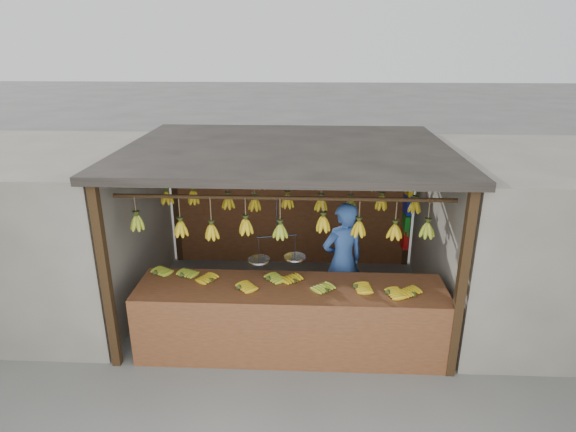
{
  "coord_description": "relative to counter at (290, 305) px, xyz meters",
  "views": [
    {
      "loc": [
        0.31,
        -6.29,
        3.73
      ],
      "look_at": [
        0.0,
        0.3,
        1.3
      ],
      "focal_mm": 30.0,
      "sensor_mm": 36.0,
      "label": 1
    }
  ],
  "objects": [
    {
      "name": "ground",
      "position": [
        -0.09,
        1.23,
        -0.72
      ],
      "size": [
        80.0,
        80.0,
        0.0
      ],
      "primitive_type": "plane",
      "color": "#5B5B57"
    },
    {
      "name": "counter",
      "position": [
        0.0,
        0.0,
        0.0
      ],
      "size": [
        3.77,
        0.86,
        0.96
      ],
      "color": "brown",
      "rests_on": "ground"
    },
    {
      "name": "hanging_bananas",
      "position": [
        -0.08,
        1.23,
        0.9
      ],
      "size": [
        3.65,
        2.23,
        0.39
      ],
      "color": "#92A523",
      "rests_on": "ground"
    },
    {
      "name": "neighbor_right",
      "position": [
        3.51,
        1.23,
        0.43
      ],
      "size": [
        3.0,
        3.0,
        2.3
      ],
      "primitive_type": "cube",
      "color": "slate",
      "rests_on": "ground"
    },
    {
      "name": "neighbor_left",
      "position": [
        -3.69,
        1.23,
        0.43
      ],
      "size": [
        3.0,
        3.0,
        2.3
      ],
      "primitive_type": "cube",
      "color": "slate",
      "rests_on": "ground"
    },
    {
      "name": "balance_scale",
      "position": [
        -0.17,
        0.23,
        0.55
      ],
      "size": [
        0.69,
        0.36,
        0.79
      ],
      "color": "black",
      "rests_on": "ground"
    },
    {
      "name": "vendor",
      "position": [
        0.69,
        0.98,
        0.13
      ],
      "size": [
        0.73,
        0.63,
        1.7
      ],
      "primitive_type": "imported",
      "rotation": [
        0.0,
        0.0,
        3.58
      ],
      "color": "#3359A5",
      "rests_on": "ground"
    },
    {
      "name": "bag_bundles",
      "position": [
        1.85,
        2.58,
        0.28
      ],
      "size": [
        0.08,
        0.26,
        1.28
      ],
      "color": "yellow",
      "rests_on": "ground"
    },
    {
      "name": "stall",
      "position": [
        -0.09,
        1.56,
        1.25
      ],
      "size": [
        4.3,
        3.3,
        2.4
      ],
      "color": "black",
      "rests_on": "ground"
    }
  ]
}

